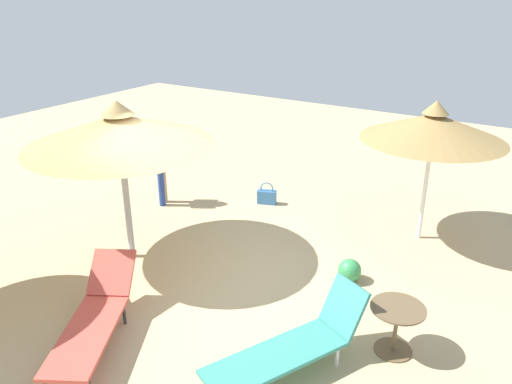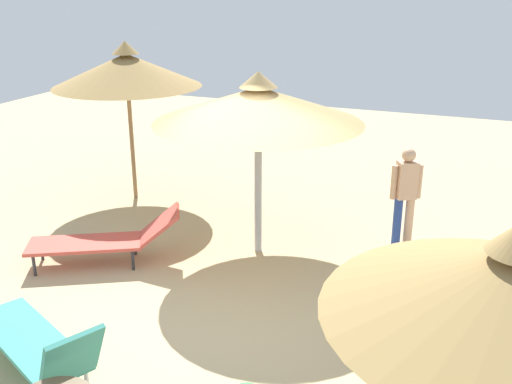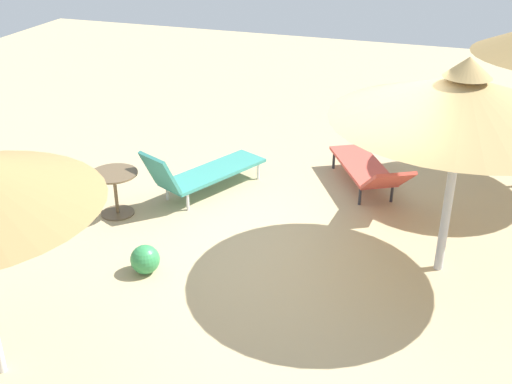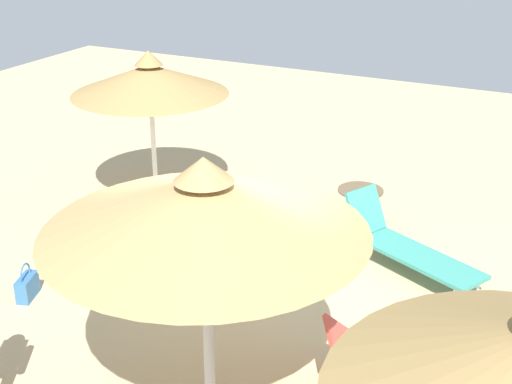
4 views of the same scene
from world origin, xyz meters
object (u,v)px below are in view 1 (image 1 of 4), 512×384
(lounge_chair_far_right, at_px, (95,315))
(handbag, at_px, (267,196))
(parasol_umbrella_near_left, at_px, (434,127))
(side_table_round, at_px, (397,321))
(beach_ball, at_px, (350,270))
(parasol_umbrella_edge, at_px, (119,130))
(lounge_chair_far_left, at_px, (294,344))
(person_standing_center, at_px, (161,165))

(lounge_chair_far_right, relative_size, handbag, 4.49)
(parasol_umbrella_near_left, distance_m, side_table_round, 3.65)
(parasol_umbrella_near_left, bearing_deg, side_table_round, -79.97)
(beach_ball, bearing_deg, handbag, 144.46)
(parasol_umbrella_edge, xyz_separation_m, lounge_chair_far_right, (1.19, -1.81, -1.80))
(lounge_chair_far_left, relative_size, side_table_round, 3.11)
(parasol_umbrella_near_left, bearing_deg, parasol_umbrella_edge, -140.36)
(handbag, bearing_deg, parasol_umbrella_near_left, 2.84)
(side_table_round, bearing_deg, person_standing_center, 160.70)
(lounge_chair_far_right, distance_m, side_table_round, 3.76)
(beach_ball, bearing_deg, lounge_chair_far_left, -85.16)
(handbag, xyz_separation_m, beach_ball, (2.59, -1.85, 0.02))
(parasol_umbrella_near_left, bearing_deg, lounge_chair_far_right, -118.31)
(handbag, bearing_deg, beach_ball, -35.54)
(lounge_chair_far_left, bearing_deg, parasol_umbrella_edge, 165.28)
(parasol_umbrella_near_left, distance_m, person_standing_center, 5.24)
(parasol_umbrella_edge, bearing_deg, side_table_round, 0.18)
(lounge_chair_far_right, bearing_deg, lounge_chair_far_left, 20.08)
(lounge_chair_far_left, relative_size, handbag, 4.40)
(parasol_umbrella_near_left, relative_size, beach_ball, 6.92)
(parasol_umbrella_edge, distance_m, person_standing_center, 2.57)
(parasol_umbrella_near_left, relative_size, lounge_chair_far_left, 1.20)
(parasol_umbrella_near_left, height_order, beach_ball, parasol_umbrella_near_left)
(person_standing_center, bearing_deg, handbag, 31.92)
(lounge_chair_far_right, bearing_deg, parasol_umbrella_near_left, 61.69)
(side_table_round, bearing_deg, handbag, 140.19)
(parasol_umbrella_near_left, xyz_separation_m, side_table_round, (0.57, -3.22, -1.62))
(parasol_umbrella_near_left, xyz_separation_m, parasol_umbrella_edge, (-3.90, -3.23, 0.12))
(parasol_umbrella_near_left, xyz_separation_m, lounge_chair_far_left, (-0.34, -4.17, -1.69))
(side_table_round, bearing_deg, beach_ball, 131.83)
(parasol_umbrella_near_left, xyz_separation_m, lounge_chair_far_right, (-2.72, -5.04, -1.68))
(person_standing_center, xyz_separation_m, side_table_round, (5.50, -1.93, -0.41))
(parasol_umbrella_edge, bearing_deg, parasol_umbrella_near_left, 39.64)
(person_standing_center, xyz_separation_m, beach_ball, (4.42, -0.71, -0.67))
(handbag, bearing_deg, side_table_round, -39.81)
(lounge_chair_far_left, bearing_deg, side_table_round, 46.42)
(parasol_umbrella_edge, relative_size, lounge_chair_far_left, 1.40)
(handbag, bearing_deg, person_standing_center, -148.08)
(person_standing_center, bearing_deg, lounge_chair_far_right, -59.38)
(parasol_umbrella_near_left, height_order, side_table_round, parasol_umbrella_near_left)
(lounge_chair_far_left, xyz_separation_m, side_table_round, (0.91, 0.95, 0.07))
(parasol_umbrella_near_left, distance_m, parasol_umbrella_edge, 5.07)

